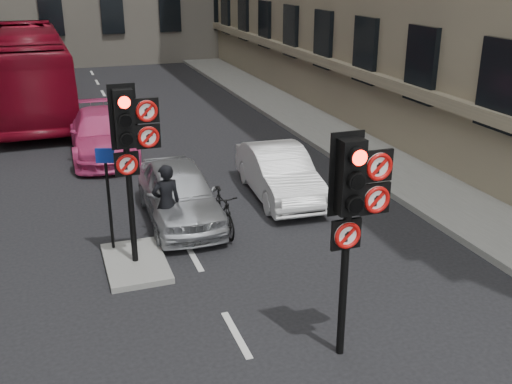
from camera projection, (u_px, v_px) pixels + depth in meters
pavement_right at (346, 137)px, 20.93m from camera, size 3.00×50.00×0.16m
centre_island at (136, 263)px, 12.17m from camera, size 1.20×2.00×0.12m
signal_near at (354, 200)px, 8.57m from camera, size 0.91×0.40×3.58m
signal_far at (130, 137)px, 11.25m from camera, size 0.91×0.40×3.58m
car_silver at (179, 193)px, 14.13m from camera, size 1.75×4.11×1.38m
car_white at (279, 173)px, 15.60m from camera, size 1.65×4.07×1.31m
car_pink at (103, 134)px, 18.99m from camera, size 2.15×4.92×1.41m
bus_red at (29, 71)px, 24.39m from camera, size 3.10×12.14×3.36m
motorcycle at (222, 212)px, 13.56m from camera, size 0.51×1.68×1.00m
motorcyclist at (166, 203)px, 13.03m from camera, size 0.69×0.50×1.76m
info_sign at (108, 185)px, 12.18m from camera, size 0.37×0.16×2.21m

